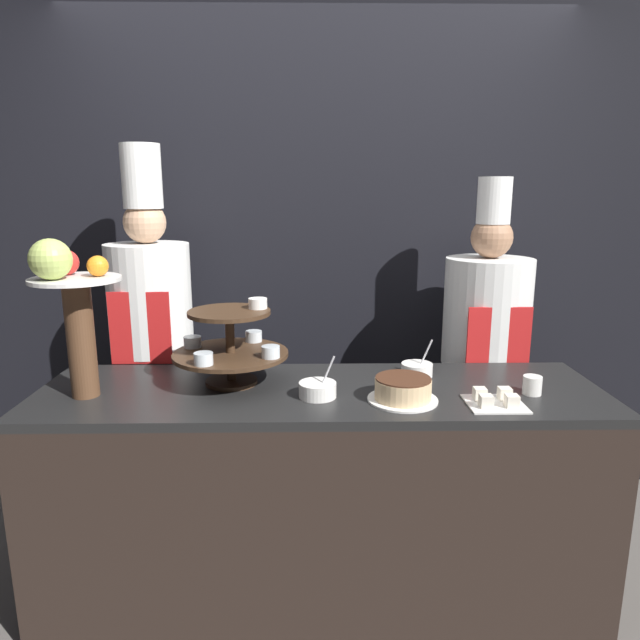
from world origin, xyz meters
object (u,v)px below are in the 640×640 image
at_px(cake_round, 403,390).
at_px(chef_center_left, 485,345).
at_px(cake_square_tray, 495,400).
at_px(fruit_pedestal, 71,298).
at_px(serving_bowl_near, 318,390).
at_px(serving_bowl_far, 417,370).
at_px(cup_white, 532,385).
at_px(tiered_stand, 231,345).
at_px(chef_left, 152,332).

relative_size(cake_round, chef_center_left, 0.15).
bearing_deg(cake_square_tray, fruit_pedestal, 175.94).
relative_size(cake_square_tray, serving_bowl_near, 1.28).
bearing_deg(serving_bowl_far, chef_center_left, 43.73).
bearing_deg(cake_square_tray, cup_white, 31.63).
bearing_deg(serving_bowl_near, cup_white, 1.06).
relative_size(serving_bowl_near, chef_center_left, 0.09).
bearing_deg(tiered_stand, serving_bowl_near, -25.32).
xyz_separation_m(cake_round, serving_bowl_far, (0.10, 0.28, -0.01)).
xyz_separation_m(cup_white, serving_bowl_far, (-0.39, 0.22, -0.01)).
relative_size(fruit_pedestal, serving_bowl_far, 3.80).
height_order(serving_bowl_near, serving_bowl_far, serving_bowl_near).
relative_size(tiered_stand, chef_left, 0.25).
relative_size(tiered_stand, cake_square_tray, 2.25).
distance_m(serving_bowl_near, serving_bowl_far, 0.48).
bearing_deg(fruit_pedestal, cup_white, -0.06).
bearing_deg(chef_left, serving_bowl_near, -38.65).
height_order(cup_white, chef_left, chef_left).
bearing_deg(chef_center_left, fruit_pedestal, -160.44).
xyz_separation_m(tiered_stand, cake_square_tray, (0.97, -0.25, -0.14)).
height_order(tiered_stand, serving_bowl_near, tiered_stand).
distance_m(cake_square_tray, chef_left, 1.58).
height_order(fruit_pedestal, cake_round, fruit_pedestal).
bearing_deg(cup_white, serving_bowl_far, 150.28).
relative_size(serving_bowl_near, chef_left, 0.09).
distance_m(serving_bowl_near, chef_center_left, 1.02).
xyz_separation_m(cake_square_tray, chef_center_left, (0.18, 0.71, 0.01)).
bearing_deg(serving_bowl_near, tiered_stand, 154.68).
bearing_deg(chef_left, chef_center_left, -0.00).
relative_size(serving_bowl_far, chef_left, 0.08).
distance_m(fruit_pedestal, serving_bowl_near, 0.95).
bearing_deg(cup_white, chef_center_left, 89.68).
distance_m(tiered_stand, serving_bowl_far, 0.77).
bearing_deg(cake_square_tray, cake_round, 171.86).
bearing_deg(cake_round, chef_center_left, 52.95).
height_order(chef_left, chef_center_left, chef_left).
distance_m(cup_white, chef_left, 1.69).
relative_size(fruit_pedestal, cake_square_tray, 2.92).
height_order(cake_round, serving_bowl_near, serving_bowl_near).
xyz_separation_m(tiered_stand, serving_bowl_near, (0.34, -0.16, -0.13)).
height_order(fruit_pedestal, serving_bowl_near, fruit_pedestal).
distance_m(fruit_pedestal, chef_left, 0.67).
relative_size(fruit_pedestal, cup_white, 8.38).
bearing_deg(serving_bowl_far, tiered_stand, -173.92).
distance_m(fruit_pedestal, cake_round, 1.24).
relative_size(cake_round, cup_white, 3.65).
xyz_separation_m(fruit_pedestal, cake_round, (1.19, -0.06, -0.33)).
bearing_deg(chef_left, cup_white, -20.90).
distance_m(serving_bowl_far, chef_center_left, 0.55).
bearing_deg(tiered_stand, serving_bowl_far, 6.08).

